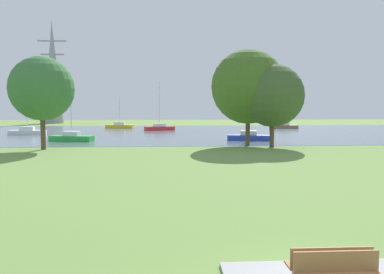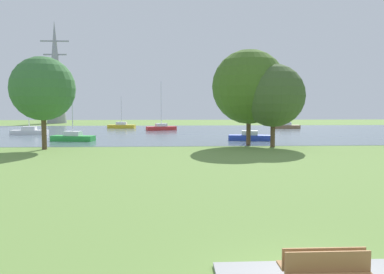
% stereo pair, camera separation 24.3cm
% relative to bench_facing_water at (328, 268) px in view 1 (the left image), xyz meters
% --- Properties ---
extents(ground_plane, '(160.00, 160.00, 0.00)m').
position_rel_bench_facing_water_xyz_m(ground_plane, '(0.00, 21.73, -0.47)').
color(ground_plane, olive).
extents(bench_facing_water, '(1.80, 0.48, 0.89)m').
position_rel_bench_facing_water_xyz_m(bench_facing_water, '(0.00, 0.00, 0.00)').
color(bench_facing_water, tan).
rests_on(bench_facing_water, concrete_pad).
extents(water_surface, '(140.00, 40.00, 0.02)m').
position_rel_bench_facing_water_xyz_m(water_surface, '(0.00, 49.73, -0.46)').
color(water_surface, slate).
rests_on(water_surface, ground).
extents(sailboat_white, '(4.84, 1.64, 5.19)m').
position_rel_bench_facing_water_xyz_m(sailboat_white, '(-22.94, 46.42, -0.03)').
color(sailboat_white, white).
rests_on(sailboat_white, water_surface).
extents(sailboat_red, '(5.03, 2.87, 7.89)m').
position_rel_bench_facing_water_xyz_m(sailboat_red, '(-5.03, 55.10, 0.01)').
color(sailboat_red, red).
rests_on(sailboat_red, water_surface).
extents(sailboat_blue, '(5.01, 2.49, 6.76)m').
position_rel_bench_facing_water_xyz_m(sailboat_blue, '(5.65, 35.99, -0.01)').
color(sailboat_blue, blue).
rests_on(sailboat_blue, water_surface).
extents(sailboat_brown, '(4.89, 1.84, 6.18)m').
position_rel_bench_facing_water_xyz_m(sailboat_brown, '(16.47, 58.56, -0.02)').
color(sailboat_brown, brown).
rests_on(sailboat_brown, water_surface).
extents(sailboat_yellow, '(4.94, 2.02, 5.52)m').
position_rel_bench_facing_water_xyz_m(sailboat_yellow, '(-12.21, 61.00, -0.02)').
color(sailboat_yellow, yellow).
rests_on(sailboat_yellow, water_surface).
extents(sailboat_green, '(5.01, 2.45, 5.51)m').
position_rel_bench_facing_water_xyz_m(sailboat_green, '(-14.40, 36.10, -0.02)').
color(sailboat_green, green).
rests_on(sailboat_green, water_surface).
extents(tree_east_near, '(5.77, 5.77, 8.41)m').
position_rel_bench_facing_water_xyz_m(tree_east_near, '(-14.89, 27.86, 5.04)').
color(tree_east_near, brown).
rests_on(tree_east_near, ground).
extents(tree_east_far, '(7.38, 7.38, 9.54)m').
position_rel_bench_facing_water_xyz_m(tree_east_far, '(4.42, 30.51, 5.38)').
color(tree_east_far, brown).
rests_on(tree_east_far, ground).
extents(tree_west_far, '(6.04, 6.04, 7.97)m').
position_rel_bench_facing_water_xyz_m(tree_west_far, '(6.46, 28.92, 4.48)').
color(tree_west_far, brown).
rests_on(tree_west_far, ground).
extents(electricity_pylon, '(6.40, 4.40, 23.15)m').
position_rel_bench_facing_water_xyz_m(electricity_pylon, '(-29.73, 82.44, 11.12)').
color(electricity_pylon, gray).
rests_on(electricity_pylon, ground).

